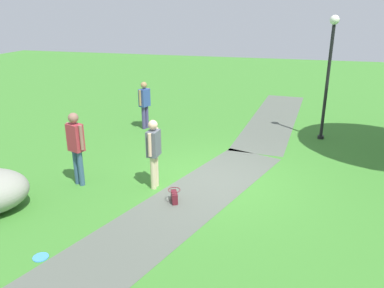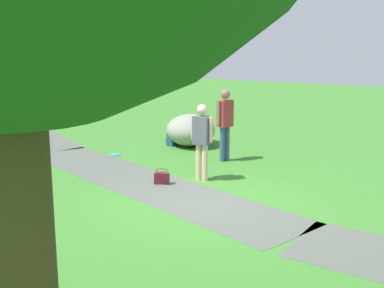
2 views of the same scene
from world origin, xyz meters
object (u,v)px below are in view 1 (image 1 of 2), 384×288
object	(u,v)px
man_near_boulder	(145,102)
handbag_on_grass	(174,196)
passerby_on_path	(76,144)
frisbee_on_grass	(41,257)
lamp_post	(329,66)
woman_with_handbag	(154,149)

from	to	relation	value
man_near_boulder	handbag_on_grass	world-z (taller)	man_near_boulder
man_near_boulder	passerby_on_path	distance (m)	4.66
passerby_on_path	frisbee_on_grass	xyz separation A→B (m)	(2.78, 0.86, -1.04)
man_near_boulder	frisbee_on_grass	distance (m)	7.56
lamp_post	handbag_on_grass	xyz separation A→B (m)	(5.36, -3.32, -2.21)
lamp_post	frisbee_on_grass	distance (m)	9.58
lamp_post	passerby_on_path	size ratio (longest dim) A/B	2.14
handbag_on_grass	passerby_on_path	bearing A→B (deg)	-96.37
man_near_boulder	passerby_on_path	world-z (taller)	passerby_on_path
lamp_post	frisbee_on_grass	xyz separation A→B (m)	(7.86, -4.95, -2.34)
lamp_post	woman_with_handbag	distance (m)	6.37
man_near_boulder	passerby_on_path	bearing A→B (deg)	1.61
lamp_post	man_near_boulder	bearing A→B (deg)	-85.92
lamp_post	passerby_on_path	distance (m)	7.83
lamp_post	woman_with_handbag	size ratio (longest dim) A/B	2.30
man_near_boulder	frisbee_on_grass	bearing A→B (deg)	7.57
woman_with_handbag	handbag_on_grass	xyz separation A→B (m)	(0.60, 0.67, -0.82)
man_near_boulder	lamp_post	bearing A→B (deg)	94.08
lamp_post	man_near_boulder	world-z (taller)	lamp_post
man_near_boulder	frisbee_on_grass	size ratio (longest dim) A/B	6.13
man_near_boulder	woman_with_handbag	bearing A→B (deg)	24.15
passerby_on_path	frisbee_on_grass	world-z (taller)	passerby_on_path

